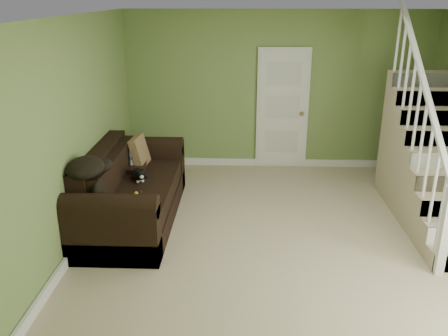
# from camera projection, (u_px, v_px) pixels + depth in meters

# --- Properties ---
(floor) EXTENTS (5.00, 5.50, 0.01)m
(floor) POSITION_uv_depth(u_px,v_px,m) (287.00, 242.00, 5.72)
(floor) COLOR tan
(floor) RESTS_ON ground
(ceiling) EXTENTS (5.00, 5.50, 0.01)m
(ceiling) POSITION_uv_depth(u_px,v_px,m) (299.00, 17.00, 4.82)
(ceiling) COLOR white
(ceiling) RESTS_ON wall_back
(wall_back) EXTENTS (5.00, 0.04, 2.60)m
(wall_back) POSITION_uv_depth(u_px,v_px,m) (277.00, 91.00, 7.85)
(wall_back) COLOR #728E4C
(wall_back) RESTS_ON floor
(wall_front) EXTENTS (5.00, 0.04, 2.60)m
(wall_front) POSITION_uv_depth(u_px,v_px,m) (339.00, 278.00, 2.69)
(wall_front) COLOR #728E4C
(wall_front) RESTS_ON floor
(wall_left) EXTENTS (0.04, 5.50, 2.60)m
(wall_left) POSITION_uv_depth(u_px,v_px,m) (71.00, 136.00, 5.36)
(wall_left) COLOR #728E4C
(wall_left) RESTS_ON floor
(baseboard_back) EXTENTS (5.00, 0.04, 0.12)m
(baseboard_back) POSITION_uv_depth(u_px,v_px,m) (274.00, 162.00, 8.25)
(baseboard_back) COLOR white
(baseboard_back) RESTS_ON floor
(baseboard_left) EXTENTS (0.04, 5.50, 0.12)m
(baseboard_left) POSITION_uv_depth(u_px,v_px,m) (85.00, 234.00, 5.79)
(baseboard_left) COLOR white
(baseboard_left) RESTS_ON floor
(door) EXTENTS (0.86, 0.12, 2.02)m
(door) POSITION_uv_depth(u_px,v_px,m) (282.00, 109.00, 7.90)
(door) COLOR white
(door) RESTS_ON floor
(staircase) EXTENTS (1.00, 2.51, 2.82)m
(staircase) POSITION_uv_depth(u_px,v_px,m) (433.00, 167.00, 6.33)
(staircase) COLOR tan
(staircase) RESTS_ON floor
(sofa) EXTENTS (1.04, 2.42, 0.96)m
(sofa) POSITION_uv_depth(u_px,v_px,m) (130.00, 194.00, 6.19)
(sofa) COLOR black
(sofa) RESTS_ON floor
(side_table) EXTENTS (0.49, 0.49, 0.82)m
(side_table) POSITION_uv_depth(u_px,v_px,m) (129.00, 183.00, 6.71)
(side_table) COLOR black
(side_table) RESTS_ON floor
(cat) EXTENTS (0.29, 0.43, 0.21)m
(cat) POSITION_uv_depth(u_px,v_px,m) (138.00, 175.00, 6.18)
(cat) COLOR black
(cat) RESTS_ON sofa
(banana) EXTENTS (0.09, 0.20, 0.06)m
(banana) POSITION_uv_depth(u_px,v_px,m) (136.00, 195.00, 5.69)
(banana) COLOR gold
(banana) RESTS_ON sofa
(throw_pillow) EXTENTS (0.24, 0.44, 0.44)m
(throw_pillow) POSITION_uv_depth(u_px,v_px,m) (140.00, 151.00, 6.70)
(throw_pillow) COLOR #4A351D
(throw_pillow) RESTS_ON sofa
(throw_blanket) EXTENTS (0.51, 0.62, 0.23)m
(throw_blanket) POSITION_uv_depth(u_px,v_px,m) (85.00, 168.00, 5.30)
(throw_blanket) COLOR black
(throw_blanket) RESTS_ON sofa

